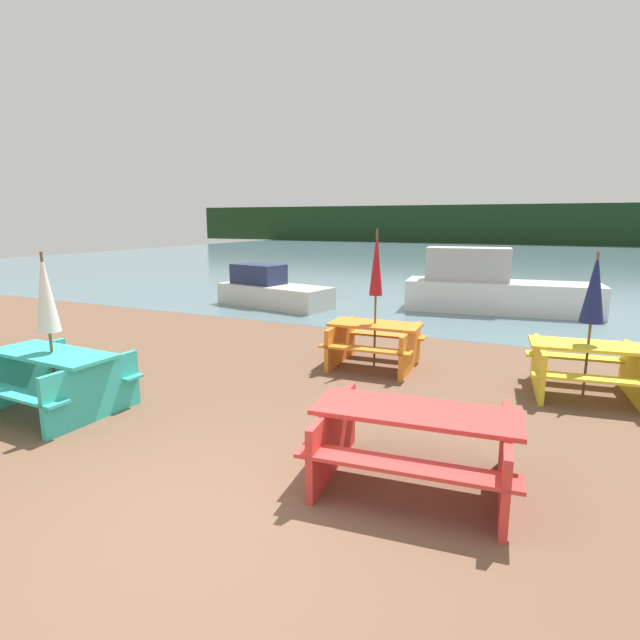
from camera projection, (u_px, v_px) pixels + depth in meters
ground_plane at (203, 530)px, 4.03m from camera, size 60.00×60.00×0.00m
water at (516, 258)px, 32.79m from camera, size 60.00×50.00×0.00m
far_treeline at (533, 224)px, 50.13m from camera, size 80.00×1.60×4.00m
picnic_table_teal at (54, 376)px, 6.48m from camera, size 1.80×1.45×0.79m
picnic_table_red at (415, 438)px, 4.66m from camera, size 2.01×1.56×0.74m
picnic_table_yellow at (586, 365)px, 7.06m from camera, size 1.67×1.55×0.75m
picnic_table_orange at (375, 341)px, 8.48m from camera, size 1.57×1.45×0.74m
umbrella_crimson at (376, 264)px, 8.22m from camera, size 0.22×0.22×2.32m
umbrella_white at (45, 294)px, 6.26m from camera, size 0.29×0.29×2.07m
umbrella_navy at (594, 289)px, 6.84m from camera, size 0.32×0.32×2.03m
boat at (492, 289)px, 13.49m from camera, size 5.10×1.96×1.72m
boat_second at (271, 291)px, 14.47m from camera, size 3.59×1.87×1.18m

